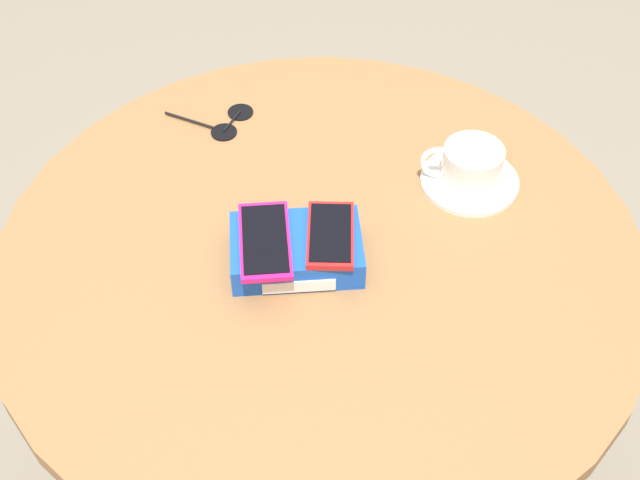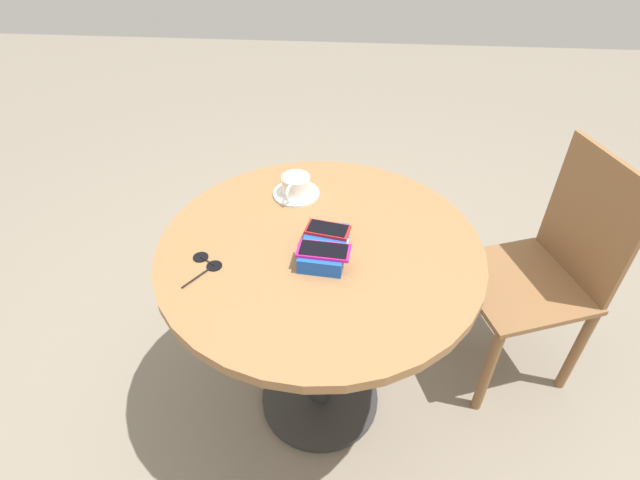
% 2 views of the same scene
% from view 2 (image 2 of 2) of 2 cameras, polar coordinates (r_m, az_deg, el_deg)
% --- Properties ---
extents(ground_plane, '(8.00, 8.00, 0.00)m').
position_cam_2_polar(ground_plane, '(1.96, 0.00, -17.63)').
color(ground_plane, gray).
extents(round_table, '(0.91, 0.91, 0.75)m').
position_cam_2_polar(round_table, '(1.48, 0.00, -4.71)').
color(round_table, '#2D2D2D').
rests_on(round_table, ground_plane).
extents(phone_box, '(0.19, 0.13, 0.04)m').
position_cam_2_polar(phone_box, '(1.34, 0.51, -0.92)').
color(phone_box, blue).
rests_on(phone_box, round_table).
extents(phone_magenta, '(0.08, 0.14, 0.01)m').
position_cam_2_polar(phone_magenta, '(1.29, 0.42, -1.21)').
color(phone_magenta, '#D11975').
rests_on(phone_magenta, phone_box).
extents(phone_red, '(0.08, 0.13, 0.01)m').
position_cam_2_polar(phone_red, '(1.36, 0.89, 1.21)').
color(phone_red, red).
rests_on(phone_red, phone_box).
extents(saucer, '(0.15, 0.15, 0.01)m').
position_cam_2_polar(saucer, '(1.58, -2.73, 5.33)').
color(saucer, white).
rests_on(saucer, round_table).
extents(coffee_cup, '(0.12, 0.09, 0.06)m').
position_cam_2_polar(coffee_cup, '(1.56, -2.81, 6.31)').
color(coffee_cup, white).
rests_on(coffee_cup, saucer).
extents(sunglasses, '(0.14, 0.09, 0.01)m').
position_cam_2_polar(sunglasses, '(1.36, -12.89, -2.61)').
color(sunglasses, black).
rests_on(sunglasses, round_table).
extents(chair_near_window, '(0.51, 0.51, 0.89)m').
position_cam_2_polar(chair_near_window, '(1.90, 23.94, -3.40)').
color(chair_near_window, brown).
rests_on(chair_near_window, ground_plane).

